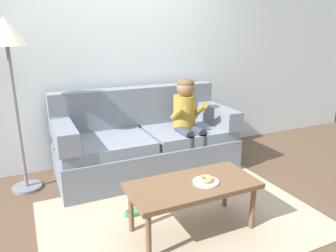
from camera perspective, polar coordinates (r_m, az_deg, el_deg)
name	(u,v)px	position (r m, az deg, el deg)	size (l,w,h in m)	color
ground	(169,205)	(3.16, 0.24, -13.96)	(10.00, 10.00, 0.00)	brown
wall_back	(121,49)	(4.04, -8.44, 13.49)	(8.00, 0.10, 2.80)	silver
area_rug	(181,217)	(2.97, 2.38, -16.08)	(2.39, 1.65, 0.01)	tan
couch	(146,143)	(3.76, -4.06, -3.03)	(2.04, 0.90, 0.96)	slate
coffee_table	(193,188)	(2.63, 4.45, -11.11)	(1.05, 0.51, 0.44)	brown
person_child	(188,116)	(3.66, 3.54, 1.73)	(0.34, 0.58, 1.10)	olive
plate	(206,182)	(2.62, 6.79, -9.92)	(0.21, 0.21, 0.01)	white
donut	(206,179)	(2.61, 6.81, -9.43)	(0.12, 0.12, 0.04)	tan
toy_controller	(136,213)	(3.01, -5.69, -15.21)	(0.23, 0.09, 0.05)	#339E56
floor_lamp	(8,49)	(3.41, -26.83, 12.28)	(0.36, 0.36, 1.74)	slate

